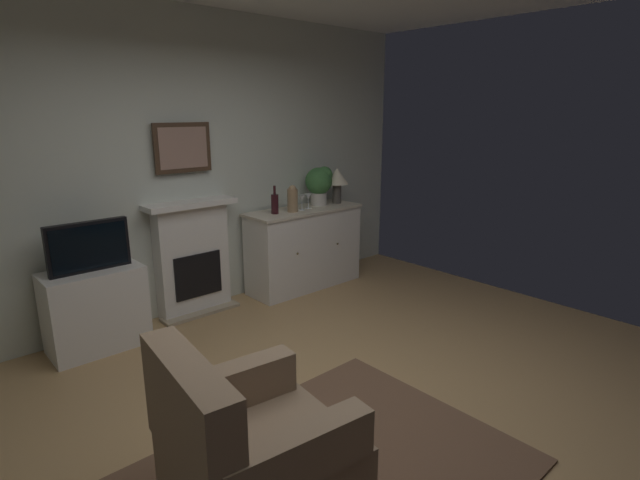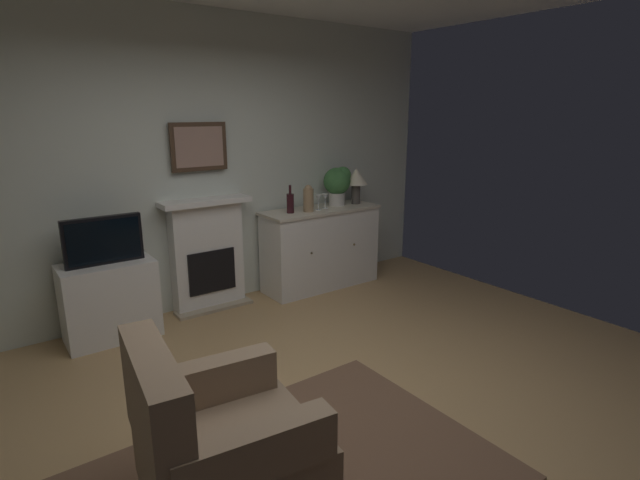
{
  "view_description": "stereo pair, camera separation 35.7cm",
  "coord_description": "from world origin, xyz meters",
  "px_view_note": "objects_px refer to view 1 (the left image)",
  "views": [
    {
      "loc": [
        -2.02,
        -1.98,
        1.92
      ],
      "look_at": [
        0.3,
        0.58,
        1.0
      ],
      "focal_mm": 27.5,
      "sensor_mm": 36.0,
      "label": 1
    },
    {
      "loc": [
        -1.74,
        -2.2,
        1.92
      ],
      "look_at": [
        0.3,
        0.58,
        1.0
      ],
      "focal_mm": 27.5,
      "sensor_mm": 36.0,
      "label": 2
    }
  ],
  "objects_px": {
    "vase_decorative": "(293,199)",
    "armchair": "(249,450)",
    "wine_bottle": "(275,203)",
    "fireplace_unit": "(193,258)",
    "wine_glass_center": "(308,197)",
    "potted_plant_small": "(320,182)",
    "table_lamp": "(337,179)",
    "sideboard_cabinet": "(304,248)",
    "tv_set": "(89,247)",
    "tv_cabinet": "(96,309)",
    "wine_glass_left": "(302,199)",
    "framed_picture": "(183,148)"
  },
  "relations": [
    {
      "from": "wine_bottle",
      "to": "wine_glass_left",
      "type": "height_order",
      "value": "wine_bottle"
    },
    {
      "from": "table_lamp",
      "to": "wine_bottle",
      "type": "relative_size",
      "value": 1.38
    },
    {
      "from": "fireplace_unit",
      "to": "potted_plant_small",
      "type": "distance_m",
      "value": 1.64
    },
    {
      "from": "tv_set",
      "to": "potted_plant_small",
      "type": "relative_size",
      "value": 1.44
    },
    {
      "from": "wine_bottle",
      "to": "wine_glass_center",
      "type": "bearing_deg",
      "value": -2.64
    },
    {
      "from": "vase_decorative",
      "to": "potted_plant_small",
      "type": "height_order",
      "value": "potted_plant_small"
    },
    {
      "from": "wine_bottle",
      "to": "tv_set",
      "type": "bearing_deg",
      "value": -179.82
    },
    {
      "from": "framed_picture",
      "to": "table_lamp",
      "type": "bearing_deg",
      "value": -7.25
    },
    {
      "from": "vase_decorative",
      "to": "tv_set",
      "type": "xyz_separation_m",
      "value": [
        -2.03,
        0.04,
        -0.15
      ]
    },
    {
      "from": "vase_decorative",
      "to": "tv_set",
      "type": "distance_m",
      "value": 2.04
    },
    {
      "from": "table_lamp",
      "to": "vase_decorative",
      "type": "bearing_deg",
      "value": -175.86
    },
    {
      "from": "wine_bottle",
      "to": "vase_decorative",
      "type": "xyz_separation_m",
      "value": [
        0.2,
        -0.05,
        0.03
      ]
    },
    {
      "from": "wine_glass_left",
      "to": "armchair",
      "type": "relative_size",
      "value": 0.18
    },
    {
      "from": "wine_glass_center",
      "to": "potted_plant_small",
      "type": "relative_size",
      "value": 0.38
    },
    {
      "from": "vase_decorative",
      "to": "tv_cabinet",
      "type": "bearing_deg",
      "value": 178.17
    },
    {
      "from": "framed_picture",
      "to": "wine_bottle",
      "type": "bearing_deg",
      "value": -14.65
    },
    {
      "from": "wine_bottle",
      "to": "tv_cabinet",
      "type": "relative_size",
      "value": 0.39
    },
    {
      "from": "potted_plant_small",
      "to": "armchair",
      "type": "xyz_separation_m",
      "value": [
        -2.57,
        -2.35,
        -0.76
      ]
    },
    {
      "from": "wine_glass_center",
      "to": "fireplace_unit",
      "type": "bearing_deg",
      "value": 171.24
    },
    {
      "from": "wine_glass_left",
      "to": "tv_set",
      "type": "xyz_separation_m",
      "value": [
        -2.16,
        0.04,
        -0.13
      ]
    },
    {
      "from": "sideboard_cabinet",
      "to": "vase_decorative",
      "type": "relative_size",
      "value": 4.75
    },
    {
      "from": "potted_plant_small",
      "to": "wine_glass_left",
      "type": "bearing_deg",
      "value": -164.65
    },
    {
      "from": "fireplace_unit",
      "to": "potted_plant_small",
      "type": "xyz_separation_m",
      "value": [
        1.52,
        -0.13,
        0.59
      ]
    },
    {
      "from": "wine_bottle",
      "to": "vase_decorative",
      "type": "relative_size",
      "value": 1.03
    },
    {
      "from": "table_lamp",
      "to": "sideboard_cabinet",
      "type": "bearing_deg",
      "value": -180.0
    },
    {
      "from": "table_lamp",
      "to": "wine_bottle",
      "type": "bearing_deg",
      "value": -179.83
    },
    {
      "from": "wine_glass_left",
      "to": "vase_decorative",
      "type": "height_order",
      "value": "vase_decorative"
    },
    {
      "from": "fireplace_unit",
      "to": "table_lamp",
      "type": "bearing_deg",
      "value": -5.79
    },
    {
      "from": "tv_cabinet",
      "to": "wine_glass_left",
      "type": "bearing_deg",
      "value": -1.64
    },
    {
      "from": "vase_decorative",
      "to": "armchair",
      "type": "xyz_separation_m",
      "value": [
        -2.1,
        -2.26,
        -0.64
      ]
    },
    {
      "from": "table_lamp",
      "to": "potted_plant_small",
      "type": "bearing_deg",
      "value": 168.64
    },
    {
      "from": "tv_set",
      "to": "armchair",
      "type": "bearing_deg",
      "value": -91.78
    },
    {
      "from": "framed_picture",
      "to": "potted_plant_small",
      "type": "height_order",
      "value": "framed_picture"
    },
    {
      "from": "fireplace_unit",
      "to": "wine_bottle",
      "type": "height_order",
      "value": "wine_bottle"
    },
    {
      "from": "tv_set",
      "to": "armchair",
      "type": "height_order",
      "value": "tv_set"
    },
    {
      "from": "tv_set",
      "to": "potted_plant_small",
      "type": "bearing_deg",
      "value": 1.23
    },
    {
      "from": "armchair",
      "to": "tv_set",
      "type": "bearing_deg",
      "value": 88.22
    },
    {
      "from": "framed_picture",
      "to": "wine_bottle",
      "type": "relative_size",
      "value": 1.9
    },
    {
      "from": "framed_picture",
      "to": "table_lamp",
      "type": "xyz_separation_m",
      "value": [
        1.75,
        -0.22,
        -0.42
      ]
    },
    {
      "from": "tv_set",
      "to": "armchair",
      "type": "xyz_separation_m",
      "value": [
        -0.07,
        -2.3,
        -0.5
      ]
    },
    {
      "from": "wine_bottle",
      "to": "tv_cabinet",
      "type": "distance_m",
      "value": 1.95
    },
    {
      "from": "table_lamp",
      "to": "tv_cabinet",
      "type": "height_order",
      "value": "table_lamp"
    },
    {
      "from": "table_lamp",
      "to": "wine_glass_center",
      "type": "xyz_separation_m",
      "value": [
        -0.45,
        -0.02,
        -0.16
      ]
    },
    {
      "from": "framed_picture",
      "to": "vase_decorative",
      "type": "relative_size",
      "value": 1.96
    },
    {
      "from": "sideboard_cabinet",
      "to": "wine_glass_center",
      "type": "xyz_separation_m",
      "value": [
        0.04,
        -0.02,
        0.56
      ]
    },
    {
      "from": "wine_bottle",
      "to": "potted_plant_small",
      "type": "xyz_separation_m",
      "value": [
        0.66,
        0.05,
        0.15
      ]
    },
    {
      "from": "wine_bottle",
      "to": "fireplace_unit",
      "type": "bearing_deg",
      "value": 168.2
    },
    {
      "from": "tv_set",
      "to": "armchair",
      "type": "relative_size",
      "value": 0.67
    },
    {
      "from": "tv_set",
      "to": "framed_picture",
      "type": "bearing_deg",
      "value": 13.31
    },
    {
      "from": "wine_bottle",
      "to": "wine_glass_left",
      "type": "bearing_deg",
      "value": -7.72
    }
  ]
}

